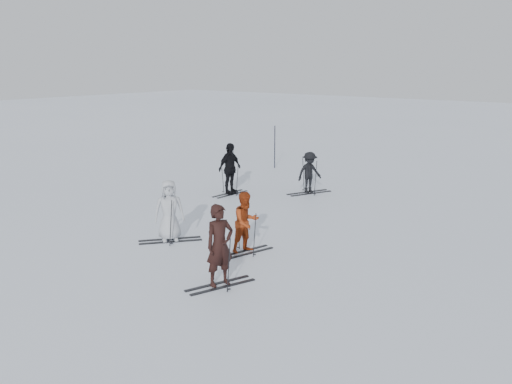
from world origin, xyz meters
TOP-DOWN VIEW (x-y plane):
  - ground at (0.00, 0.00)m, footprint 120.00×120.00m
  - skier_near_dark at (2.43, -3.43)m, footprint 0.63×0.78m
  - skier_red at (1.48, -1.32)m, footprint 0.78×0.91m
  - skier_grey at (-0.83, -1.84)m, footprint 0.94×0.99m
  - skier_uphill_left at (-3.21, 3.54)m, footprint 0.51×1.14m
  - skier_uphill_far at (-0.95, 5.52)m, footprint 0.93×1.15m
  - skis_near_dark at (2.43, -3.43)m, footprint 1.89×1.38m
  - skis_red at (1.48, -1.32)m, footprint 1.78×1.23m
  - skis_grey at (-0.83, -1.84)m, footprint 1.99×1.85m
  - skis_uphill_left at (-3.21, 3.54)m, footprint 1.70×0.95m
  - skis_uphill_far at (-0.95, 5.52)m, footprint 2.08×1.64m
  - piste_marker at (-5.06, 8.95)m, footprint 0.06×0.06m

SIDE VIEW (x-z plane):
  - ground at x=0.00m, z-range 0.00..0.00m
  - skis_red at x=1.48m, z-range 0.00..1.18m
  - skis_uphill_left at x=-3.21m, z-range 0.00..1.21m
  - skis_near_dark at x=2.43m, z-range 0.00..1.24m
  - skis_grey at x=-0.83m, z-range 0.00..1.30m
  - skis_uphill_far at x=-0.95m, z-range 0.00..1.35m
  - skier_uphill_far at x=-0.95m, z-range 0.00..1.55m
  - skier_red at x=1.48m, z-range 0.00..1.60m
  - skier_grey at x=-0.83m, z-range 0.00..1.70m
  - skier_near_dark at x=2.43m, z-range 0.00..1.84m
  - skier_uphill_left at x=-3.21m, z-range 0.00..1.91m
  - piste_marker at x=-5.06m, z-range 0.00..1.98m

